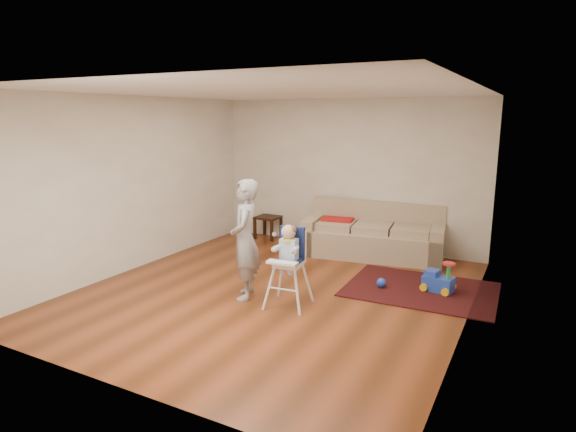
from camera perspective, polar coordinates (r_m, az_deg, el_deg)
The scene contains 9 objects.
ground at distance 6.77m, azimuth -1.60°, elevation -8.93°, with size 5.50×5.50×0.00m, color #51260F.
room_envelope at distance 6.81m, azimuth 0.49°, elevation 7.41°, with size 5.04×5.52×2.72m.
sofa at distance 8.42m, azimuth 10.04°, elevation -1.71°, with size 2.46×1.27×0.91m.
side_table at distance 9.57m, azimuth -2.37°, elevation -1.33°, with size 0.44×0.44×0.44m, color black, non-canonical shape.
area_rug at distance 7.08m, azimuth 15.44°, elevation -8.37°, with size 2.01×1.51×0.02m, color black.
ride_on_toy at distance 7.00m, azimuth 17.43°, elevation -6.77°, with size 0.40×0.28×0.43m, color blue, non-canonical shape.
toy_ball at distance 6.98m, azimuth 11.00°, elevation -7.77°, with size 0.14×0.14×0.14m, color blue.
high_chair at distance 6.12m, azimuth 0.06°, elevation -6.07°, with size 0.55×0.55×1.08m.
adult at distance 6.36m, azimuth -5.13°, elevation -2.80°, with size 0.58×0.38×1.60m, color gray.
Camera 1 is at (3.12, -5.51, 2.40)m, focal length 30.00 mm.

